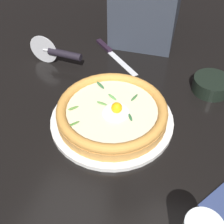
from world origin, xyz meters
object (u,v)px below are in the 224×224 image
pizza (112,111)px  pizza_cutter (58,53)px  table_knife (110,51)px  side_bowl (211,85)px

pizza → pizza_cutter: 0.29m
pizza_cutter → table_knife: (0.12, -0.12, -0.04)m
pizza_cutter → pizza: bearing=-125.9°
pizza → table_knife: pizza is taller
pizza → pizza_cutter: (0.17, 0.24, 0.01)m
pizza → table_knife: 0.31m
side_bowl → pizza_cutter: bearing=94.6°
side_bowl → pizza_cutter: pizza_cutter is taller
side_bowl → table_knife: side_bowl is taller
side_bowl → table_knife: size_ratio=0.55×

